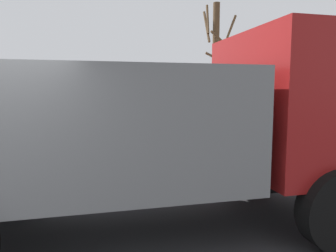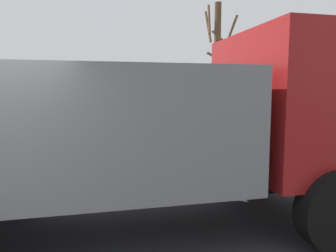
# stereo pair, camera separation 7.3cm
# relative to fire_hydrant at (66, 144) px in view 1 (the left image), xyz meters

# --- Properties ---
(sidewalk_curb) EXTENTS (36.00, 5.00, 0.15)m
(sidewalk_curb) POSITION_rel_fire_hydrant_xyz_m (-0.53, 0.72, -0.51)
(sidewalk_curb) COLOR #BCB7AD
(sidewalk_curb) RESTS_ON ground
(fire_hydrant) EXTENTS (0.21, 0.47, 0.81)m
(fire_hydrant) POSITION_rel_fire_hydrant_xyz_m (0.00, 0.00, 0.00)
(fire_hydrant) COLOR yellow
(fire_hydrant) RESTS_ON sidewalk_curb
(loose_tire) EXTENTS (1.12, 0.60, 1.08)m
(loose_tire) POSITION_rel_fire_hydrant_xyz_m (-0.02, -0.41, 0.11)
(loose_tire) COLOR black
(loose_tire) RESTS_ON sidewalk_curb
(stop_sign) EXTENTS (0.76, 0.08, 2.31)m
(stop_sign) POSITION_rel_fire_hydrant_xyz_m (3.24, -1.46, 1.17)
(stop_sign) COLOR gray
(stop_sign) RESTS_ON sidewalk_curb
(dump_truck_gray) EXTENTS (7.04, 2.89, 3.00)m
(dump_truck_gray) POSITION_rel_fire_hydrant_xyz_m (1.79, -4.72, 1.03)
(dump_truck_gray) COLOR slate
(dump_truck_gray) RESTS_ON ground
(bare_tree) EXTENTS (1.19, 1.13, 4.91)m
(bare_tree) POSITION_rel_fire_hydrant_xyz_m (4.91, 1.02, 2.20)
(bare_tree) COLOR #4C3823
(bare_tree) RESTS_ON sidewalk_curb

